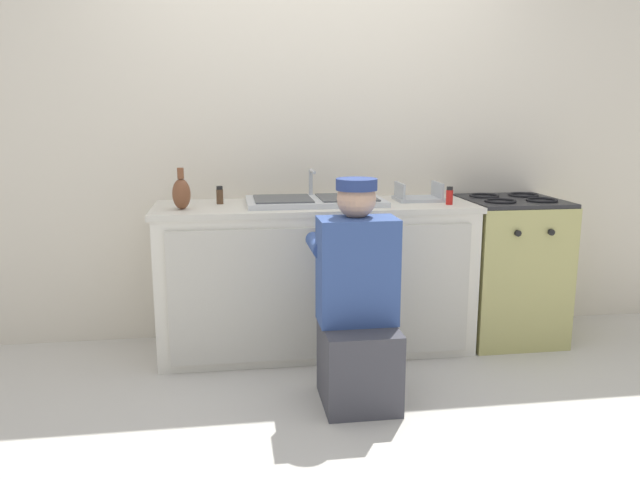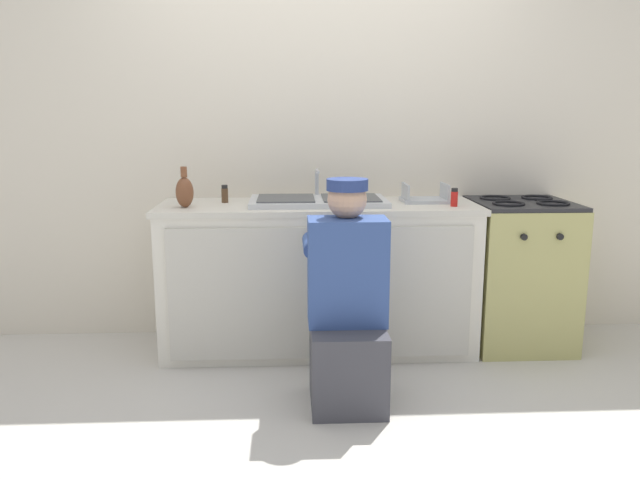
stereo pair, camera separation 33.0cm
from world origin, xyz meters
TOP-DOWN VIEW (x-y plane):
  - ground_plane at (0.00, 0.00)m, footprint 12.00×12.00m
  - back_wall at (0.00, 0.65)m, footprint 6.00×0.10m
  - counter_cabinet at (0.00, 0.29)m, footprint 1.83×0.62m
  - countertop at (0.00, 0.30)m, footprint 1.87×0.62m
  - sink_double_basin at (0.00, 0.30)m, footprint 0.80×0.44m
  - stove_range at (1.23, 0.30)m, footprint 0.58×0.62m
  - plumber_person at (0.11, -0.44)m, footprint 0.42×0.61m
  - spice_bottle_red at (0.77, 0.16)m, footprint 0.04×0.04m
  - vase_decorative at (-0.76, 0.20)m, footprint 0.10×0.10m
  - dish_rack_tray at (0.64, 0.35)m, footprint 0.28×0.22m
  - spice_bottle_pepper at (-0.55, 0.38)m, footprint 0.04×0.04m

SIDE VIEW (x-z plane):
  - ground_plane at x=0.00m, z-range 0.00..0.00m
  - counter_cabinet at x=0.00m, z-range 0.00..0.85m
  - stove_range at x=1.23m, z-range 0.00..0.90m
  - plumber_person at x=0.11m, z-range -0.09..1.01m
  - countertop at x=0.00m, z-range 0.85..0.89m
  - sink_double_basin at x=0.00m, z-range 0.81..1.00m
  - dish_rack_tray at x=0.64m, z-range 0.86..0.97m
  - spice_bottle_red at x=0.77m, z-range 0.88..0.99m
  - spice_bottle_pepper at x=-0.55m, z-range 0.88..0.99m
  - vase_decorative at x=-0.76m, z-range 0.86..1.09m
  - back_wall at x=0.00m, z-range 0.00..2.50m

